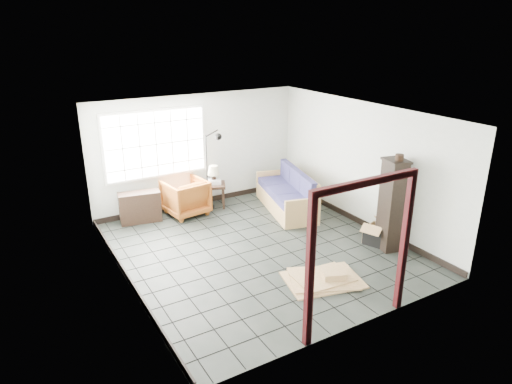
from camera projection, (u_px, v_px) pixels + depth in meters
ground at (259, 249)px, 8.74m from camera, size 5.50×5.50×0.00m
room_shell at (258, 164)px, 8.18m from camera, size 5.02×5.52×2.61m
window_panel at (156, 144)px, 9.89m from camera, size 2.32×0.08×1.52m
doorway_trim at (362, 237)px, 6.08m from camera, size 1.80×0.08×2.20m
futon_sofa at (289, 196)px, 10.48m from camera, size 1.28×2.24×0.94m
armchair at (185, 195)px, 10.20m from camera, size 0.96×0.92×0.89m
side_table at (214, 188)px, 10.63m from camera, size 0.67×0.67×0.56m
table_lamp at (214, 171)px, 10.52m from camera, size 0.34×0.34×0.43m
projector at (214, 182)px, 10.57m from camera, size 0.35×0.32×0.10m
floor_lamp at (213, 167)px, 10.35m from camera, size 0.50×0.42×1.85m
console_shelf at (140, 207)px, 9.83m from camera, size 0.91×0.48×0.68m
tall_shelf at (392, 204)px, 8.46m from camera, size 0.48×0.56×1.77m
pot at (399, 157)px, 8.08m from camera, size 0.17×0.17×0.11m
open_box at (377, 235)px, 8.95m from camera, size 0.87×0.64×0.45m
cardboard_pile at (324, 278)px, 7.63m from camera, size 1.42×1.20×0.18m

